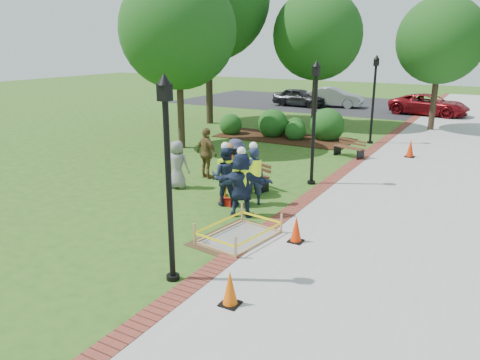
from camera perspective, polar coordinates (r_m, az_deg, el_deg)
The scene contains 34 objects.
ground at distance 13.06m, azimuth -4.52°, elevation -5.20°, with size 100.00×100.00×0.00m, color #285116.
sidewalk at distance 20.68m, azimuth 23.53°, elevation 1.63°, with size 6.00×60.00×0.02m, color #9E9E99.
brick_edging at distance 21.22m, azimuth 14.82°, elevation 2.82°, with size 0.50×60.00×0.03m, color maroon.
mulch_bed at distance 24.60m, azimuth 5.32°, elevation 5.13°, with size 7.00×3.00×0.05m, color #381E0F.
parking_lot at distance 37.96m, azimuth 19.07°, elevation 8.26°, with size 36.00×12.00×0.01m, color black.
wet_concrete_pad at distance 11.91m, azimuth -0.11°, elevation -6.14°, with size 2.03×2.53×0.55m.
bench_near at distance 16.02m, azimuth 0.99°, elevation 0.04°, with size 1.75×1.09×0.90m.
bench_far at distance 20.93m, azimuth 13.13°, elevation 3.39°, with size 1.47×0.90×0.76m.
cone_front at distance 9.03m, azimuth -1.22°, elevation -13.14°, with size 0.37×0.37×0.72m.
cone_back at distance 11.75m, azimuth 6.86°, elevation -6.05°, with size 0.35×0.35×0.70m.
cone_far at distance 21.59m, azimuth 20.05°, elevation 3.58°, with size 0.40×0.40×0.78m.
toolbox at distance 14.35m, azimuth -1.57°, elevation -2.69°, with size 0.42×0.23×0.21m, color #A9130D.
lamp_near at distance 9.29m, azimuth -8.77°, elevation 1.75°, with size 0.28×0.28×4.26m.
lamp_mid at distance 16.21m, azimuth 9.05°, elevation 7.98°, with size 0.28×0.28×4.26m.
lamp_far at distance 23.82m, azimuth 16.01°, elevation 10.19°, with size 0.28×0.28×4.26m.
tree_left at distance 21.99m, azimuth -7.58°, elevation 17.61°, with size 5.22×5.22×7.93m.
tree_back at distance 28.03m, azimuth 9.42°, elevation 17.02°, with size 5.05×5.05×7.74m.
tree_right at distance 28.68m, azimuth 23.27°, elevation 15.36°, with size 4.71×4.71×7.28m.
shrub_a at distance 25.62m, azimuth -1.13°, elevation 5.60°, with size 1.20×1.20×1.20m, color #154914.
shrub_b at distance 25.08m, azimuth 3.99°, elevation 5.33°, with size 1.58×1.58×1.58m, color #154914.
shrub_c at distance 24.27m, azimuth 6.74°, elevation 4.88°, with size 1.07×1.07×1.07m, color #154914.
shrub_d at distance 24.52m, azimuth 10.47°, elevation 4.84°, with size 1.75×1.75×1.75m, color #154914.
shrub_e at distance 25.40m, azimuth 6.71°, elevation 5.40°, with size 1.06×1.06×1.06m, color #154914.
casual_person_a at distance 16.00m, azimuth -7.62°, elevation 1.87°, with size 0.58×0.43×1.65m.
casual_person_b at distance 14.87m, azimuth -1.39°, elevation 1.19°, with size 0.62×0.45×1.79m.
casual_person_c at distance 15.35m, azimuth -0.16°, elevation 1.53°, with size 0.64×0.63×1.72m.
casual_person_d at distance 17.06m, azimuth -4.07°, elevation 3.26°, with size 0.69×0.55×1.86m.
casual_person_e at distance 15.05m, azimuth -0.53°, elevation 1.52°, with size 0.63×0.43×1.87m.
hivis_worker_a at distance 13.20m, azimuth 0.17°, elevation -0.31°, with size 0.69×0.55×2.03m.
hivis_worker_b at distance 14.19m, azimuth 1.61°, elevation 0.74°, with size 0.69×0.64×1.96m.
hivis_worker_c at distance 14.15m, azimuth -1.78°, elevation 0.70°, with size 0.67×0.53×1.97m.
parked_car_a at distance 37.36m, azimuth 7.20°, elevation 8.89°, with size 4.71×2.05×1.54m, color black.
parked_car_b at distance 37.46m, azimuth 11.21°, elevation 8.73°, with size 4.96×2.16×1.62m, color #949499.
parked_car_c at distance 35.03m, azimuth 21.92°, elevation 7.35°, with size 4.80×2.09×1.56m, color maroon.
Camera 1 is at (6.86, -10.03, 4.80)m, focal length 35.00 mm.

